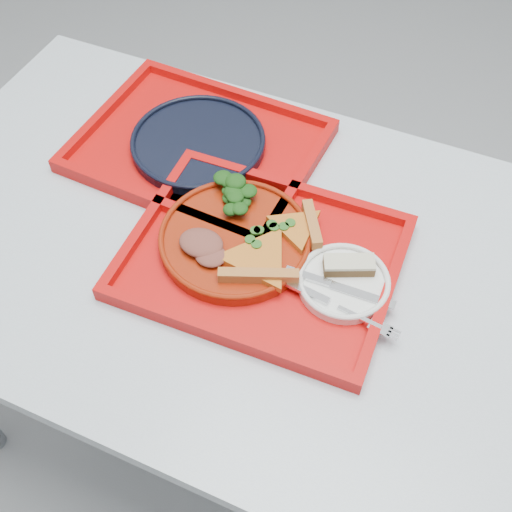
% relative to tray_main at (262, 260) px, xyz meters
% --- Properties ---
extents(ground, '(10.00, 10.00, 0.00)m').
position_rel_tray_main_xyz_m(ground, '(0.10, 0.01, -0.76)').
color(ground, '#919399').
rests_on(ground, ground).
extents(table, '(1.60, 0.80, 0.75)m').
position_rel_tray_main_xyz_m(table, '(0.10, 0.01, -0.08)').
color(table, '#A7AFBB').
rests_on(table, ground).
extents(tray_main, '(0.46, 0.36, 0.01)m').
position_rel_tray_main_xyz_m(tray_main, '(0.00, 0.00, 0.00)').
color(tray_main, '#BF0C0A').
rests_on(tray_main, table).
extents(tray_far, '(0.46, 0.37, 0.01)m').
position_rel_tray_main_xyz_m(tray_far, '(-0.22, 0.20, 0.00)').
color(tray_far, '#BF0C0A').
rests_on(tray_far, table).
extents(dinner_plate, '(0.26, 0.26, 0.02)m').
position_rel_tray_main_xyz_m(dinner_plate, '(-0.05, 0.01, 0.02)').
color(dinner_plate, maroon).
rests_on(dinner_plate, tray_main).
extents(side_plate, '(0.15, 0.15, 0.01)m').
position_rel_tray_main_xyz_m(side_plate, '(0.14, 0.00, 0.01)').
color(side_plate, white).
rests_on(side_plate, tray_main).
extents(navy_plate, '(0.26, 0.26, 0.02)m').
position_rel_tray_main_xyz_m(navy_plate, '(-0.22, 0.20, 0.01)').
color(navy_plate, black).
rests_on(navy_plate, tray_far).
extents(pizza_slice_a, '(0.17, 0.19, 0.02)m').
position_rel_tray_main_xyz_m(pizza_slice_a, '(0.00, -0.02, 0.03)').
color(pizza_slice_a, gold).
rests_on(pizza_slice_a, dinner_plate).
extents(pizza_slice_b, '(0.14, 0.14, 0.02)m').
position_rel_tray_main_xyz_m(pizza_slice_b, '(0.03, 0.07, 0.03)').
color(pizza_slice_b, gold).
rests_on(pizza_slice_b, dinner_plate).
extents(salad_heap, '(0.09, 0.08, 0.04)m').
position_rel_tray_main_xyz_m(salad_heap, '(-0.10, 0.08, 0.04)').
color(salad_heap, black).
rests_on(salad_heap, dinner_plate).
extents(meat_portion, '(0.08, 0.06, 0.02)m').
position_rel_tray_main_xyz_m(meat_portion, '(-0.10, -0.03, 0.04)').
color(meat_portion, brown).
rests_on(meat_portion, dinner_plate).
extents(dessert_bar, '(0.09, 0.06, 0.02)m').
position_rel_tray_main_xyz_m(dessert_bar, '(0.14, 0.03, 0.03)').
color(dessert_bar, '#4A2E18').
rests_on(dessert_bar, side_plate).
extents(knife, '(0.19, 0.02, 0.01)m').
position_rel_tray_main_xyz_m(knife, '(0.14, -0.02, 0.02)').
color(knife, silver).
rests_on(knife, side_plate).
extents(fork, '(0.19, 0.04, 0.01)m').
position_rel_tray_main_xyz_m(fork, '(0.15, -0.05, 0.02)').
color(fork, silver).
rests_on(fork, side_plate).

